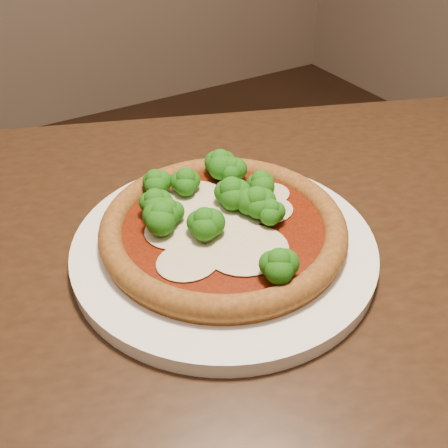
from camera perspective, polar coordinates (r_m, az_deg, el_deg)
dining_table at (r=0.65m, az=4.14°, el=-9.44°), size 1.42×1.12×0.75m
plate at (r=0.57m, az=-0.00°, el=-2.48°), size 0.34×0.34×0.02m
pizza at (r=0.56m, az=-0.33°, el=0.40°), size 0.28×0.28×0.06m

